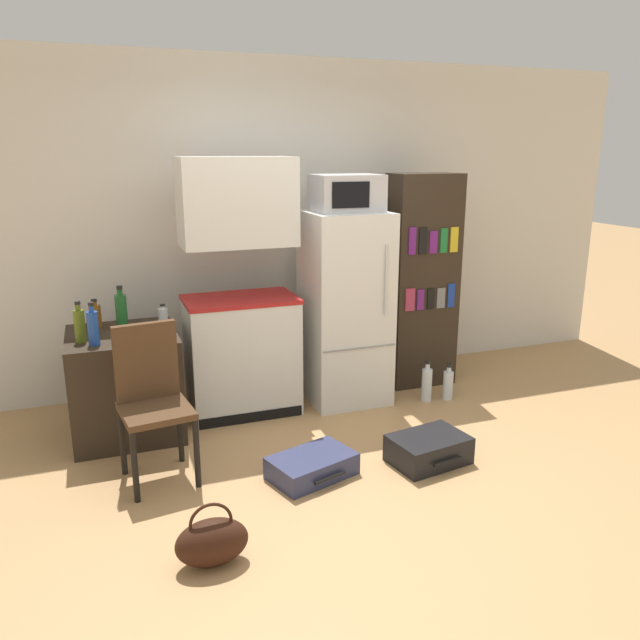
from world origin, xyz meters
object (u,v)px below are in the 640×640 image
Objects in this scene: microwave at (347,193)px; bottle_amber_beer at (95,316)px; side_table at (125,384)px; handbag at (212,541)px; refrigerator at (345,308)px; chair at (151,390)px; suitcase_small_flat at (429,449)px; bottle_clear_short at (163,316)px; suitcase_large_flat at (312,466)px; kitchen_hutch at (240,300)px; water_bottle_front at (448,384)px; bottle_green_tall at (121,310)px; bottle_olive_oil at (80,325)px; water_bottle_middle at (427,384)px; bookshelf at (421,281)px; bottle_blue_soda at (93,327)px.

bottle_amber_beer is (-1.86, 0.14, -0.82)m from microwave.
side_table is 1.74m from handbag.
chair is (-1.58, -0.76, -0.20)m from refrigerator.
side_table is 2.15m from suitcase_small_flat.
side_table is at bearing -156.56° from bottle_clear_short.
suitcase_large_flat is 0.98m from handbag.
kitchen_hutch is at bearing 39.21° from chair.
water_bottle_front reaches higher than suitcase_large_flat.
water_bottle_front is at bearing -9.85° from bottle_clear_short.
handbag is (-1.52, -0.56, 0.03)m from suitcase_small_flat.
bottle_green_tall reaches higher than bottle_clear_short.
water_bottle_middle is at bearing -2.33° from bottle_olive_oil.
suitcase_large_flat is at bearing -29.84° from chair.
chair is at bearing -72.28° from bottle_amber_beer.
suitcase_small_flat is (1.79, -1.29, -0.78)m from bottle_green_tall.
water_bottle_middle is at bearing 52.10° from suitcase_small_flat.
chair is 1.80m from suitcase_small_flat.
bottle_olive_oil is at bearing -173.30° from bookshelf.
water_bottle_front is (0.03, -0.45, -0.77)m from bookshelf.
microwave reaches higher than handbag.
bottle_green_tall is (-0.85, 0.04, -0.01)m from kitchen_hutch.
refrigerator is at bearing -4.14° from bottle_amber_beer.
handbag reaches higher than water_bottle_front.
suitcase_large_flat is at bearing -121.02° from microwave.
bottle_clear_short reaches higher than suitcase_large_flat.
handbag is at bearing -156.83° from suitcase_large_flat.
water_bottle_middle reaches higher than suitcase_large_flat.
bottle_blue_soda is 1.03× the size of bottle_olive_oil.
microwave reaches higher than suitcase_large_flat.
bottle_green_tall is 2.43m from water_bottle_middle.
handbag is (-2.16, -1.90, -0.77)m from bookshelf.
bottle_green_tall is 0.89× the size of water_bottle_middle.
suitcase_small_flat is (0.10, -1.21, -1.56)m from microwave.
refrigerator is 2.58× the size of suitcase_large_flat.
bottle_clear_short reaches higher than water_bottle_middle.
suitcase_large_flat is at bearing -138.56° from bookshelf.
bottle_green_tall reaches higher than suitcase_small_flat.
bottle_blue_soda is (-1.88, -0.28, 0.10)m from refrigerator.
bottle_blue_soda is (-1.04, -0.32, -0.02)m from kitchen_hutch.
bottle_clear_short is at bearing 23.44° from side_table.
bookshelf is 0.89m from water_bottle_front.
microwave is at bearing 5.38° from bottle_olive_oil.
side_table reaches higher than water_bottle_middle.
kitchen_hutch is at bearing 167.52° from water_bottle_front.
water_bottle_middle is (2.29, -0.37, -0.72)m from bottle_green_tall.
kitchen_hutch reaches higher than bottle_green_tall.
refrigerator is at bearing 8.61° from bottle_blue_soda.
bottle_blue_soda is 0.64m from chair.
chair is (0.11, -0.84, -0.31)m from bottle_green_tall.
water_bottle_middle is at bearing -12.94° from kitchen_hutch.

